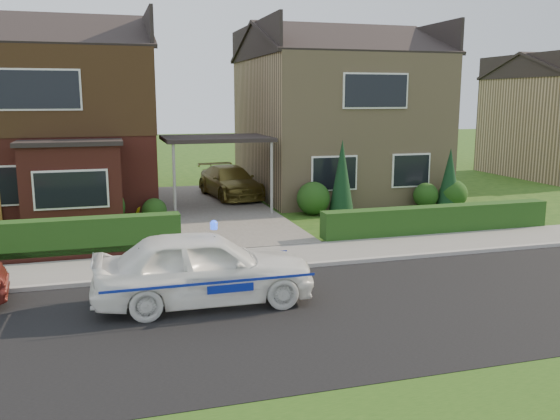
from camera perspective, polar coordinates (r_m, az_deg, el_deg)
name	(u,v)px	position (r m, az deg, el deg)	size (l,w,h in m)	color
ground	(321,313)	(11.79, 3.93, -9.87)	(120.00, 120.00, 0.00)	#204512
road	(321,313)	(11.79, 3.93, -9.87)	(60.00, 6.00, 0.02)	black
kerb	(277,268)	(14.52, -0.28, -5.60)	(60.00, 0.16, 0.12)	#9E9993
sidewalk	(266,257)	(15.50, -1.36, -4.59)	(60.00, 2.00, 0.10)	slate
driveway	(217,210)	(22.06, -6.05, 0.01)	(3.80, 12.00, 0.12)	#666059
house_left	(50,107)	(24.31, -21.24, 9.23)	(7.50, 9.53, 7.25)	maroon
house_right	(335,109)	(26.19, 5.31, 9.64)	(7.50, 8.06, 7.25)	tan
carport_link	(216,140)	(21.69, -6.16, 6.74)	(3.80, 3.00, 2.77)	black
dwarf_wall	(32,258)	(16.24, -22.78, -4.25)	(7.70, 0.25, 0.36)	maroon
hedge_left	(33,263)	(16.43, -22.68, -4.73)	(7.50, 0.55, 0.90)	#1A3D13
hedge_right	(437,235)	(18.89, 14.86, -2.30)	(7.50, 0.55, 0.80)	#1A3D13
shrub_left_mid	(104,208)	(19.94, -16.55, 0.22)	(1.32, 1.32, 1.32)	#1A3D13
shrub_left_near	(154,211)	(20.33, -12.01, -0.06)	(0.84, 0.84, 0.84)	#1A3D13
shrub_right_near	(313,198)	(21.26, 3.23, 1.12)	(1.20, 1.20, 1.20)	#1A3D13
shrub_right_mid	(426,195)	(23.31, 13.86, 1.38)	(0.96, 0.96, 0.96)	#1A3D13
shrub_right_far	(453,194)	(23.57, 16.33, 1.50)	(1.08, 1.08, 1.08)	#1A3D13
conifer_a	(342,179)	(21.33, 5.96, 3.02)	(0.90, 0.90, 2.60)	black
conifer_b	(449,180)	(23.38, 15.99, 2.84)	(0.90, 0.90, 2.20)	black
police_car	(204,268)	(12.15, -7.31, -5.53)	(4.09, 4.49, 1.68)	white
driveway_car	(230,182)	(24.52, -4.83, 2.74)	(1.77, 4.34, 1.26)	brown
potted_plant_a	(14,244)	(17.20, -24.25, -2.98)	(0.37, 0.25, 0.69)	gray
potted_plant_b	(136,217)	(19.72, -13.70, -0.70)	(0.37, 0.30, 0.67)	gray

